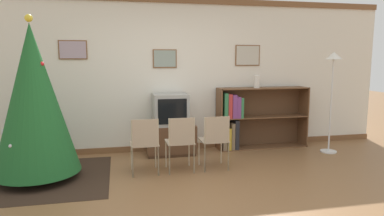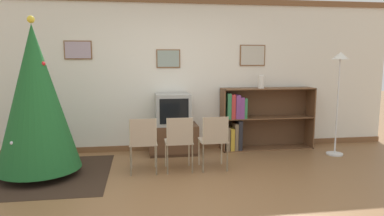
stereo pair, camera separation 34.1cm
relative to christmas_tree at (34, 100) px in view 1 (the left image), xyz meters
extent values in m
plane|color=brown|center=(1.91, -1.03, -1.11)|extent=(24.00, 24.00, 0.00)
cube|color=silver|center=(1.91, 1.20, 0.24)|extent=(8.43, 0.08, 2.70)
cube|color=brown|center=(1.91, 1.14, -1.06)|extent=(8.43, 0.03, 0.10)
cube|color=brown|center=(0.39, 1.15, 0.68)|extent=(0.46, 0.02, 0.32)
cube|color=#A893A3|center=(0.39, 1.14, 0.68)|extent=(0.42, 0.01, 0.28)
cube|color=brown|center=(1.92, 1.15, 0.54)|extent=(0.42, 0.02, 0.32)
cube|color=gray|center=(1.92, 1.14, 0.54)|extent=(0.38, 0.01, 0.29)
cube|color=brown|center=(3.46, 1.15, 0.60)|extent=(0.47, 0.02, 0.38)
cube|color=#BCB7A8|center=(3.46, 1.14, 0.60)|extent=(0.44, 0.01, 0.34)
cube|color=#332319|center=(0.00, 0.00, -1.10)|extent=(1.90, 1.81, 0.01)
cylinder|color=maroon|center=(0.00, 0.00, -1.05)|extent=(0.36, 0.36, 0.10)
cone|color=#1E5B28|center=(0.00, 0.00, 0.01)|extent=(1.12, 1.12, 2.01)
sphere|color=yellow|center=(0.00, 0.00, 1.06)|extent=(0.10, 0.10, 0.10)
sphere|color=#1E4CB2|center=(-0.12, 0.04, 0.56)|extent=(0.04, 0.04, 0.04)
sphere|color=silver|center=(-0.39, -0.03, -0.43)|extent=(0.06, 0.06, 0.06)
sphere|color=red|center=(0.01, 0.35, -0.28)|extent=(0.06, 0.06, 0.06)
sphere|color=silver|center=(-0.39, -0.02, -0.41)|extent=(0.06, 0.06, 0.06)
sphere|color=silver|center=(-0.22, -0.36, -0.53)|extent=(0.05, 0.05, 0.05)
sphere|color=#1E4CB2|center=(0.20, 0.16, 0.07)|extent=(0.04, 0.04, 0.04)
sphere|color=red|center=(0.14, -0.05, 0.47)|extent=(0.06, 0.06, 0.06)
cube|color=#412A1A|center=(1.97, 0.87, -1.08)|extent=(0.81, 0.50, 0.05)
cube|color=brown|center=(1.97, 0.87, -0.82)|extent=(0.84, 0.52, 0.47)
cube|color=#9E9E99|center=(1.97, 0.87, -0.32)|extent=(0.58, 0.50, 0.54)
cube|color=black|center=(1.97, 0.62, -0.32)|extent=(0.48, 0.01, 0.42)
cube|color=tan|center=(1.45, -0.03, -0.67)|extent=(0.40, 0.40, 0.02)
cube|color=tan|center=(1.45, -0.22, -0.48)|extent=(0.35, 0.01, 0.38)
cylinder|color=beige|center=(1.27, 0.15, -0.89)|extent=(0.02, 0.02, 0.42)
cylinder|color=beige|center=(1.63, 0.15, -0.89)|extent=(0.02, 0.02, 0.42)
cylinder|color=beige|center=(1.27, -0.21, -0.89)|extent=(0.02, 0.02, 0.42)
cylinder|color=beige|center=(1.63, -0.21, -0.89)|extent=(0.02, 0.02, 0.42)
cylinder|color=beige|center=(1.27, -0.21, -0.70)|extent=(0.02, 0.02, 0.82)
cylinder|color=beige|center=(1.63, -0.21, -0.70)|extent=(0.02, 0.02, 0.82)
cube|color=tan|center=(1.97, -0.03, -0.67)|extent=(0.40, 0.40, 0.02)
cube|color=tan|center=(1.97, -0.22, -0.48)|extent=(0.35, 0.01, 0.38)
cylinder|color=beige|center=(1.79, 0.15, -0.89)|extent=(0.02, 0.02, 0.42)
cylinder|color=beige|center=(2.15, 0.15, -0.89)|extent=(0.02, 0.02, 0.42)
cylinder|color=beige|center=(1.79, -0.21, -0.89)|extent=(0.02, 0.02, 0.42)
cylinder|color=beige|center=(2.15, -0.21, -0.89)|extent=(0.02, 0.02, 0.42)
cylinder|color=beige|center=(1.79, -0.21, -0.70)|extent=(0.02, 0.02, 0.82)
cylinder|color=beige|center=(2.15, -0.21, -0.70)|extent=(0.02, 0.02, 0.82)
cube|color=tan|center=(2.48, -0.03, -0.67)|extent=(0.40, 0.40, 0.02)
cube|color=tan|center=(2.48, -0.22, -0.48)|extent=(0.35, 0.01, 0.38)
cylinder|color=beige|center=(2.30, 0.15, -0.89)|extent=(0.02, 0.02, 0.42)
cylinder|color=beige|center=(2.66, 0.15, -0.89)|extent=(0.02, 0.02, 0.42)
cylinder|color=beige|center=(2.30, -0.21, -0.89)|extent=(0.02, 0.02, 0.42)
cylinder|color=beige|center=(2.66, -0.21, -0.89)|extent=(0.02, 0.02, 0.42)
cylinder|color=beige|center=(2.30, -0.21, -0.70)|extent=(0.02, 0.02, 0.82)
cylinder|color=beige|center=(2.66, -0.21, -0.70)|extent=(0.02, 0.02, 0.82)
cube|color=brown|center=(2.87, 0.96, -0.55)|extent=(0.02, 0.36, 1.12)
cube|color=brown|center=(4.54, 0.96, -0.55)|extent=(0.02, 0.36, 1.12)
cube|color=brown|center=(3.71, 0.96, 0.01)|extent=(1.70, 0.36, 0.02)
cube|color=brown|center=(3.71, 0.96, -1.10)|extent=(1.70, 0.36, 0.02)
cube|color=brown|center=(3.71, 0.96, -0.52)|extent=(1.66, 0.36, 0.02)
cube|color=brown|center=(3.71, 1.13, -0.55)|extent=(1.70, 0.01, 1.12)
cube|color=#756047|center=(2.94, 0.89, -0.88)|extent=(0.07, 0.22, 0.42)
cube|color=gold|center=(3.02, 0.92, -0.89)|extent=(0.07, 0.27, 0.39)
cube|color=#756047|center=(3.09, 0.93, -0.85)|extent=(0.06, 0.29, 0.48)
cube|color=#232328|center=(3.16, 0.93, -0.82)|extent=(0.07, 0.30, 0.53)
cube|color=#337547|center=(2.95, 0.91, -0.29)|extent=(0.07, 0.24, 0.45)
cube|color=#B73333|center=(3.03, 0.88, -0.30)|extent=(0.07, 0.20, 0.43)
cube|color=#7A3D7F|center=(3.11, 0.91, -0.30)|extent=(0.08, 0.24, 0.42)
cube|color=#7A3D7F|center=(3.19, 0.89, -0.32)|extent=(0.07, 0.21, 0.38)
cube|color=#337547|center=(3.25, 0.90, -0.33)|extent=(0.05, 0.23, 0.36)
cylinder|color=silver|center=(3.56, 0.91, 0.13)|extent=(0.11, 0.11, 0.22)
torus|color=silver|center=(3.56, 0.91, 0.24)|extent=(0.09, 0.09, 0.02)
cylinder|color=silver|center=(4.73, 0.38, -1.09)|extent=(0.28, 0.28, 0.03)
cylinder|color=silver|center=(4.73, 0.38, -0.28)|extent=(0.03, 0.03, 1.61)
cone|color=white|center=(4.73, 0.38, 0.59)|extent=(0.28, 0.28, 0.12)
camera|label=1|loc=(1.10, -4.87, 0.54)|focal=32.00mm
camera|label=2|loc=(1.43, -4.93, 0.54)|focal=32.00mm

